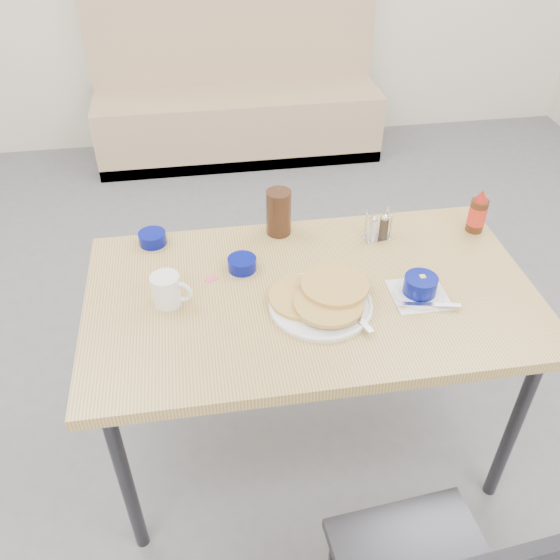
{
  "coord_description": "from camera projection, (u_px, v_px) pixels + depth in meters",
  "views": [
    {
      "loc": [
        -0.32,
        -1.14,
        1.95
      ],
      "look_at": [
        -0.1,
        0.25,
        0.82
      ],
      "focal_mm": 38.0,
      "sensor_mm": 36.0,
      "label": 1
    }
  ],
  "objects": [
    {
      "name": "grits_setting",
      "position": [
        420.0,
        288.0,
        1.82
      ],
      "size": [
        0.19,
        0.18,
        0.07
      ],
      "rotation": [
        0.0,
        0.0,
        0.01
      ],
      "color": "white",
      "rests_on": "dining_table"
    },
    {
      "name": "booth_bench",
      "position": [
        237.0,
        103.0,
        4.06
      ],
      "size": [
        1.9,
        0.56,
        1.22
      ],
      "color": "tan",
      "rests_on": "ground"
    },
    {
      "name": "condiment_caddy",
      "position": [
        378.0,
        229.0,
        2.05
      ],
      "size": [
        0.1,
        0.07,
        0.11
      ],
      "rotation": [
        0.0,
        0.0,
        0.12
      ],
      "color": "silver",
      "rests_on": "dining_table"
    },
    {
      "name": "syrup_bottle",
      "position": [
        478.0,
        213.0,
        2.07
      ],
      "size": [
        0.06,
        0.06,
        0.16
      ],
      "rotation": [
        0.0,
        0.0,
        -0.13
      ],
      "color": "#47230F",
      "rests_on": "dining_table"
    },
    {
      "name": "pancake_plate",
      "position": [
        322.0,
        300.0,
        1.78
      ],
      "size": [
        0.31,
        0.31,
        0.06
      ],
      "rotation": [
        0.0,
        0.0,
        -0.01
      ],
      "color": "white",
      "rests_on": "dining_table"
    },
    {
      "name": "butter_bowl",
      "position": [
        242.0,
        264.0,
        1.93
      ],
      "size": [
        0.09,
        0.09,
        0.04
      ],
      "rotation": [
        0.0,
        0.0,
        0.35
      ],
      "color": "#050D72",
      "rests_on": "dining_table"
    },
    {
      "name": "creamer_bowl",
      "position": [
        152.0,
        238.0,
        2.04
      ],
      "size": [
        0.09,
        0.09,
        0.04
      ],
      "rotation": [
        0.0,
        0.0,
        0.24
      ],
      "color": "#050D72",
      "rests_on": "dining_table"
    },
    {
      "name": "ground",
      "position": [
        318.0,
        497.0,
        2.13
      ],
      "size": [
        6.0,
        6.0,
        0.0
      ],
      "primitive_type": "plane",
      "color": "slate",
      "rests_on": "ground"
    },
    {
      "name": "dining_table",
      "position": [
        311.0,
        306.0,
        1.89
      ],
      "size": [
        1.4,
        0.8,
        0.76
      ],
      "color": "tan",
      "rests_on": "ground"
    },
    {
      "name": "coffee_mug",
      "position": [
        168.0,
        290.0,
        1.78
      ],
      "size": [
        0.13,
        0.09,
        0.1
      ],
      "rotation": [
        0.0,
        0.0,
        -0.38
      ],
      "color": "white",
      "rests_on": "dining_table"
    },
    {
      "name": "amber_tumbler",
      "position": [
        279.0,
        212.0,
        2.05
      ],
      "size": [
        0.09,
        0.09,
        0.16
      ],
      "primitive_type": "cylinder",
      "rotation": [
        0.0,
        0.0,
        0.01
      ],
      "color": "#351D11",
      "rests_on": "dining_table"
    },
    {
      "name": "sugar_wrapper",
      "position": [
        211.0,
        279.0,
        1.9
      ],
      "size": [
        0.05,
        0.04,
        0.0
      ],
      "primitive_type": "cube",
      "rotation": [
        0.0,
        0.0,
        0.5
      ],
      "color": "#DF4A6C",
      "rests_on": "dining_table"
    }
  ]
}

